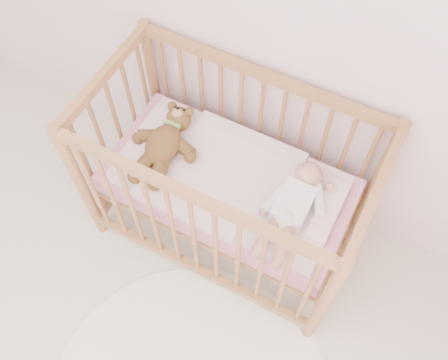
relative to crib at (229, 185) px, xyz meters
The scene contains 5 objects.
crib is the anchor object (origin of this frame).
mattress 0.01m from the crib, ahead, with size 1.22×0.62×0.13m, color pink.
blanket 0.06m from the crib, ahead, with size 1.10×0.58×0.06m, color pink, non-canonical shape.
baby 0.37m from the crib, ahead, with size 0.28×0.59×0.14m, color white, non-canonical shape.
teddy_bear 0.38m from the crib, behind, with size 0.36×0.52×0.14m, color brown, non-canonical shape.
Camera 1 is at (0.85, 0.48, 2.67)m, focal length 40.00 mm.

